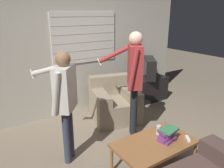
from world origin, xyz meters
The scene contains 11 objects.
ground_plane centered at (0.00, 0.00, 0.00)m, with size 16.00×16.00×0.00m, color #7F705B.
wall_back centered at (0.01, 2.03, 1.28)m, with size 5.20×0.08×2.55m.
armchair_beige centered at (0.44, 1.28, 0.33)m, with size 1.02×1.00×0.82m.
coffee_table centered at (0.03, -0.26, 0.38)m, with size 1.05×0.61×0.42m.
tv_stand centered at (1.66, 1.62, 0.28)m, with size 0.83×0.47×0.56m.
tv centered at (1.65, 1.62, 0.79)m, with size 0.59×0.71×0.45m.
person_left_standing centered at (-0.82, 0.58, 0.97)m, with size 0.50×0.75×1.55m.
person_right_standing centered at (0.34, 0.58, 1.11)m, with size 0.59×0.79×1.74m.
book_stack centered at (0.19, -0.32, 0.51)m, with size 0.26×0.22×0.18m.
soda_can centered at (0.22, -0.14, 0.49)m, with size 0.07×0.07×0.13m.
spare_remote centered at (0.44, -0.45, 0.44)m, with size 0.11×0.13×0.02m.
Camera 1 is at (-1.76, -1.98, 2.01)m, focal length 35.00 mm.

